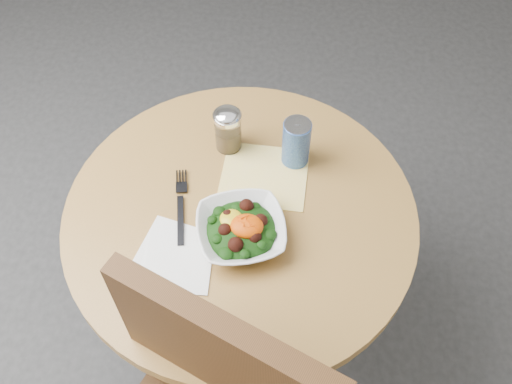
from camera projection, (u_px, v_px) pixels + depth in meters
ground at (245, 328)px, 2.05m from camera, size 6.00×6.00×0.00m
table at (242, 250)px, 1.61m from camera, size 0.90×0.90×0.75m
cloth_napkin at (264, 176)px, 1.51m from camera, size 0.24×0.22×0.00m
paper_napkins at (176, 257)px, 1.36m from camera, size 0.20×0.21×0.00m
salad_bowl at (241, 230)px, 1.38m from camera, size 0.26×0.26×0.08m
fork at (181, 203)px, 1.45m from camera, size 0.06×0.23×0.00m
spice_shaker at (228, 130)px, 1.52m from camera, size 0.08×0.08×0.14m
beverage_can at (296, 143)px, 1.49m from camera, size 0.07×0.07×0.14m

